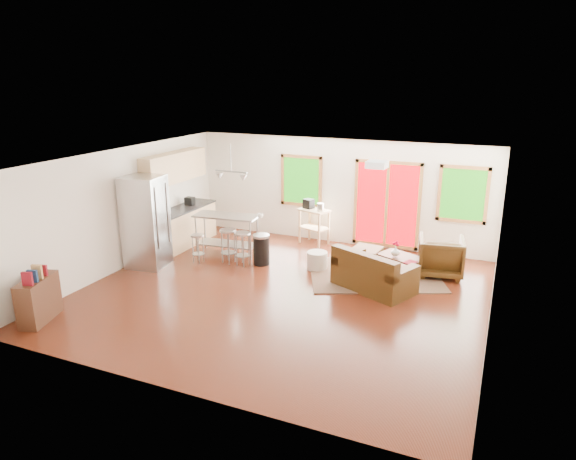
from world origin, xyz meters
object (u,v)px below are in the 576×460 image
at_px(island, 227,227).
at_px(kitchen_cart, 314,214).
at_px(refrigerator, 146,222).
at_px(armchair, 441,254).
at_px(rug, 374,274).
at_px(coffee_table, 401,258).
at_px(ottoman, 367,257).
at_px(loveseat, 373,274).

relative_size(island, kitchen_cart, 1.39).
bearing_deg(refrigerator, armchair, 8.74).
relative_size(armchair, refrigerator, 0.46).
distance_m(rug, island, 3.58).
xyz_separation_m(coffee_table, ottoman, (-0.79, 0.16, -0.12)).
bearing_deg(island, ottoman, 10.01).
bearing_deg(kitchen_cart, ottoman, -30.58).
distance_m(ottoman, island, 3.30).
xyz_separation_m(loveseat, coffee_table, (0.33, 1.13, 0.00)).
height_order(armchair, ottoman, armchair).
bearing_deg(armchair, coffee_table, 3.49).
bearing_deg(rug, kitchen_cart, 142.93).
distance_m(rug, armchair, 1.44).
relative_size(coffee_table, island, 0.70).
bearing_deg(coffee_table, ottoman, 168.78).
bearing_deg(refrigerator, loveseat, -1.84).
xyz_separation_m(refrigerator, kitchen_cart, (2.81, 2.88, -0.24)).
bearing_deg(loveseat, ottoman, 133.82).
bearing_deg(coffee_table, rug, -145.11).
distance_m(ottoman, kitchen_cart, 1.97).
bearing_deg(armchair, kitchen_cart, -26.22).
height_order(ottoman, kitchen_cart, kitchen_cart).
distance_m(coffee_table, kitchen_cart, 2.70).
distance_m(coffee_table, refrigerator, 5.56).
xyz_separation_m(armchair, refrigerator, (-6.01, -1.95, 0.54)).
height_order(coffee_table, armchair, armchair).
relative_size(rug, loveseat, 1.52).
height_order(ottoman, refrigerator, refrigerator).
height_order(armchair, island, island).
xyz_separation_m(loveseat, island, (-3.68, 0.71, 0.33)).
relative_size(loveseat, coffee_table, 1.61).
distance_m(armchair, ottoman, 1.59).
bearing_deg(armchair, refrigerator, 7.95).
distance_m(armchair, kitchen_cart, 3.35).
xyz_separation_m(armchair, kitchen_cart, (-3.20, 0.93, 0.30)).
relative_size(loveseat, ottoman, 2.93).
height_order(armchair, kitchen_cart, kitchen_cart).
bearing_deg(rug, ottoman, 121.36).
bearing_deg(kitchen_cart, island, -136.17).
relative_size(rug, island, 1.72).
height_order(loveseat, island, island).
xyz_separation_m(island, kitchen_cart, (1.59, 1.53, 0.11)).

